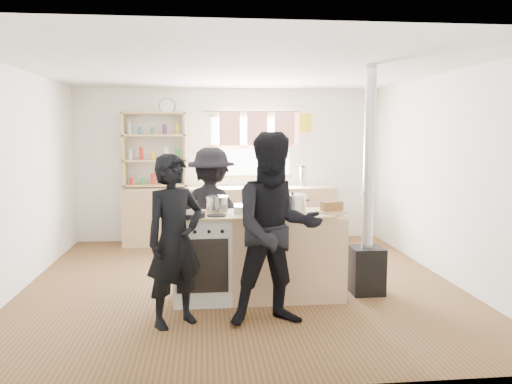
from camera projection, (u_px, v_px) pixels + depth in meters
ground at (241, 283)px, 5.94m from camera, size 5.00×5.00×0.01m
back_counter at (231, 215)px, 8.08m from camera, size 3.40×0.55×0.90m
shelving_unit at (155, 149)px, 7.95m from camera, size 1.00×0.28×1.20m
thermos at (303, 177)px, 8.13m from camera, size 0.10×0.10×0.32m
cooking_island at (258, 255)px, 5.36m from camera, size 1.97×0.64×0.93m
skillet_greens at (189, 214)px, 5.03m from camera, size 0.37×0.37×0.05m
roast_tray at (249, 208)px, 5.34m from camera, size 0.33×0.29×0.08m
stockpot_stove at (217, 204)px, 5.37m from camera, size 0.24×0.24×0.19m
stockpot_counter at (292, 203)px, 5.32m from camera, size 0.30×0.30×0.22m
bread_board at (332, 208)px, 5.32m from camera, size 0.31×0.25×0.12m
flue_heater at (367, 236)px, 5.49m from camera, size 0.35×0.35×2.50m
person_near_left at (175, 241)px, 4.57m from camera, size 0.69×0.64×1.59m
person_near_right at (276, 230)px, 4.57m from camera, size 0.94×0.77×1.79m
person_far at (212, 213)px, 6.10m from camera, size 1.18×0.94×1.60m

